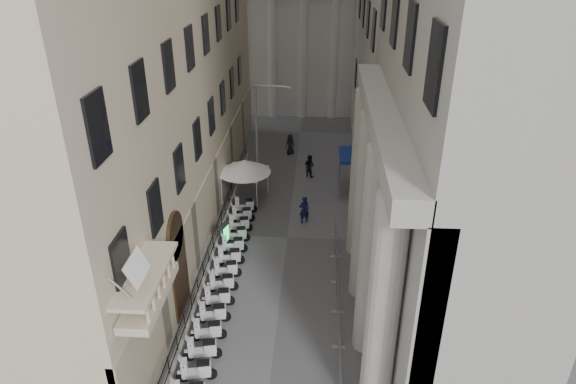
{
  "coord_description": "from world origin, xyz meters",
  "views": [
    {
      "loc": [
        1.8,
        -8.44,
        17.33
      ],
      "look_at": [
        0.2,
        16.73,
        4.5
      ],
      "focal_mm": 32.0,
      "sensor_mm": 36.0,
      "label": 1
    }
  ],
  "objects_px": {
    "street_lamp": "(261,129)",
    "info_kiosk": "(225,236)",
    "security_tent": "(242,165)",
    "pedestrian_a": "(304,210)",
    "pedestrian_b": "(309,166)"
  },
  "relations": [
    {
      "from": "security_tent",
      "to": "info_kiosk",
      "type": "relative_size",
      "value": 2.13
    },
    {
      "from": "security_tent",
      "to": "pedestrian_b",
      "type": "xyz_separation_m",
      "value": [
        4.75,
        3.78,
        -1.62
      ]
    },
    {
      "from": "security_tent",
      "to": "pedestrian_a",
      "type": "xyz_separation_m",
      "value": [
        4.58,
        -3.46,
        -1.58
      ]
    },
    {
      "from": "street_lamp",
      "to": "security_tent",
      "type": "bearing_deg",
      "value": -123.95
    },
    {
      "from": "street_lamp",
      "to": "info_kiosk",
      "type": "distance_m",
      "value": 9.31
    },
    {
      "from": "street_lamp",
      "to": "pedestrian_a",
      "type": "relative_size",
      "value": 4.19
    },
    {
      "from": "security_tent",
      "to": "pedestrian_b",
      "type": "height_order",
      "value": "security_tent"
    },
    {
      "from": "street_lamp",
      "to": "pedestrian_b",
      "type": "distance_m",
      "value": 5.7
    },
    {
      "from": "info_kiosk",
      "to": "security_tent",
      "type": "bearing_deg",
      "value": 106.02
    },
    {
      "from": "security_tent",
      "to": "street_lamp",
      "type": "relative_size",
      "value": 0.47
    },
    {
      "from": "street_lamp",
      "to": "pedestrian_a",
      "type": "distance_m",
      "value": 7.0
    },
    {
      "from": "info_kiosk",
      "to": "pedestrian_b",
      "type": "bearing_deg",
      "value": 82.6
    },
    {
      "from": "security_tent",
      "to": "info_kiosk",
      "type": "distance_m",
      "value": 7.17
    },
    {
      "from": "security_tent",
      "to": "street_lamp",
      "type": "distance_m",
      "value": 2.89
    },
    {
      "from": "info_kiosk",
      "to": "pedestrian_a",
      "type": "height_order",
      "value": "pedestrian_a"
    }
  ]
}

